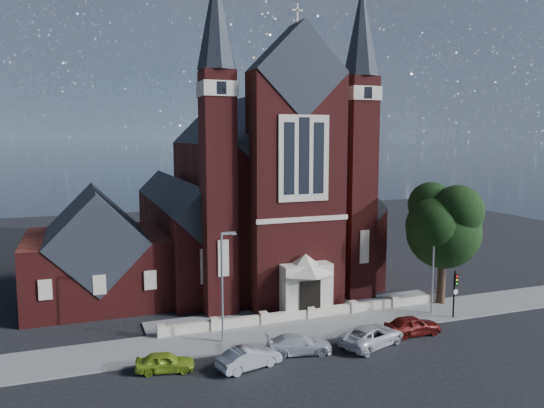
% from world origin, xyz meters
% --- Properties ---
extents(ground, '(120.00, 120.00, 0.00)m').
position_xyz_m(ground, '(0.00, 15.00, 0.00)').
color(ground, black).
rests_on(ground, ground).
extents(pavement_strip, '(60.00, 5.00, 0.12)m').
position_xyz_m(pavement_strip, '(0.00, 4.50, 0.00)').
color(pavement_strip, slate).
rests_on(pavement_strip, ground).
extents(forecourt_paving, '(26.00, 3.00, 0.14)m').
position_xyz_m(forecourt_paving, '(0.00, 8.50, 0.00)').
color(forecourt_paving, slate).
rests_on(forecourt_paving, ground).
extents(forecourt_wall, '(24.00, 0.40, 0.90)m').
position_xyz_m(forecourt_wall, '(0.00, 6.50, 0.00)').
color(forecourt_wall, '#BFAF98').
rests_on(forecourt_wall, ground).
extents(church, '(20.01, 34.90, 29.20)m').
position_xyz_m(church, '(-0.00, 22.94, 8.19)').
color(church, '#4F1615').
rests_on(church, ground).
extents(parish_hall, '(12.00, 12.20, 10.24)m').
position_xyz_m(parish_hall, '(-16.00, 18.00, 4.01)').
color(parish_hall, '#4F1615').
rests_on(parish_hall, ground).
extents(street_tree, '(6.40, 6.60, 10.70)m').
position_xyz_m(street_tree, '(12.60, 5.71, 6.96)').
color(street_tree, black).
rests_on(street_tree, ground).
extents(street_lamp_left, '(1.16, 0.22, 8.09)m').
position_xyz_m(street_lamp_left, '(-7.91, 4.00, 4.60)').
color(street_lamp_left, gray).
rests_on(street_lamp_left, ground).
extents(street_lamp_right, '(1.16, 0.22, 8.09)m').
position_xyz_m(street_lamp_right, '(10.09, 4.00, 4.60)').
color(street_lamp_right, gray).
rests_on(street_lamp_right, ground).
extents(traffic_signal, '(0.28, 0.42, 4.00)m').
position_xyz_m(traffic_signal, '(11.00, 2.43, 2.58)').
color(traffic_signal, black).
rests_on(traffic_signal, ground).
extents(car_lime_van, '(3.90, 2.22, 1.25)m').
position_xyz_m(car_lime_van, '(-12.62, 0.76, 0.63)').
color(car_lime_van, '#82A220').
rests_on(car_lime_van, ground).
extents(car_silver_a, '(4.45, 2.48, 1.39)m').
position_xyz_m(car_silver_a, '(-7.50, -0.62, 0.70)').
color(car_silver_a, gray).
rests_on(car_silver_a, ground).
extents(car_silver_b, '(4.81, 2.78, 1.31)m').
position_xyz_m(car_silver_b, '(-3.56, 0.43, 0.66)').
color(car_silver_b, '#BABDC3').
rests_on(car_silver_b, ground).
extents(car_white_suv, '(5.74, 4.05, 1.45)m').
position_xyz_m(car_white_suv, '(1.82, -0.10, 0.73)').
color(car_white_suv, silver).
rests_on(car_white_suv, ground).
extents(car_dark_red, '(4.35, 1.84, 1.47)m').
position_xyz_m(car_dark_red, '(5.76, 0.64, 0.73)').
color(car_dark_red, '#5E1110').
rests_on(car_dark_red, ground).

